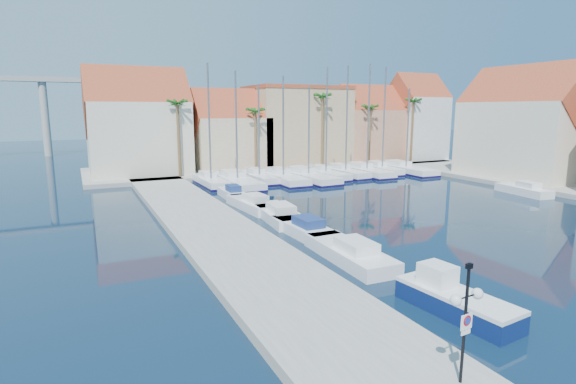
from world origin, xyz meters
name	(u,v)px	position (x,y,z in m)	size (l,w,h in m)	color
ground	(510,302)	(0.00, 0.00, 0.00)	(260.00, 260.00, 0.00)	black
quay_west	(229,243)	(-9.00, 13.50, 0.25)	(6.00, 77.00, 0.50)	gray
shore_north	(279,166)	(10.00, 48.00, 0.25)	(54.00, 16.00, 0.50)	gray
lamp_post	(466,305)	(-7.40, -4.15, 3.00)	(1.29, 0.42, 3.81)	black
fishing_boat	(453,299)	(-3.21, 0.28, 0.63)	(2.35, 5.58, 1.90)	#0E1E51
motorboat_west_0	(350,252)	(-3.50, 7.90, 0.51)	(2.52, 7.26, 1.40)	white
motorboat_west_1	(304,228)	(-3.43, 13.81, 0.51)	(2.25, 6.49, 1.40)	white
motorboat_west_2	(278,213)	(-3.24, 18.64, 0.51)	(3.08, 7.67, 1.40)	white
motorboat_west_3	(253,203)	(-3.70, 23.18, 0.51)	(2.67, 6.94, 1.40)	white
motorboat_west_4	(232,193)	(-3.80, 28.53, 0.51)	(1.77, 5.12, 1.40)	white
motorboat_east_1	(524,190)	(23.99, 17.54, 0.51)	(2.56, 6.09, 1.40)	white
sailboat_0	(210,181)	(-3.84, 36.39, 0.64)	(2.33, 8.38, 13.59)	white
sailboat_1	(236,181)	(-1.04, 35.59, 0.57)	(3.19, 11.83, 12.78)	white
sailboat_2	(258,177)	(2.18, 36.79, 0.60)	(2.60, 8.49, 11.51)	white
sailboat_3	(281,177)	(4.72, 35.54, 0.57)	(3.06, 10.89, 12.43)	white
sailboat_4	(306,176)	(7.85, 35.18, 0.55)	(3.82, 11.79, 11.31)	white
sailboat_5	(324,173)	(10.82, 35.96, 0.62)	(2.97, 9.26, 13.67)	white
sailboat_6	(343,172)	(13.86, 36.11, 0.63)	(2.86, 8.99, 13.95)	white
sailboat_7	(364,171)	(17.05, 35.97, 0.60)	(2.96, 10.53, 14.33)	white
sailboat_8	(380,169)	(20.04, 36.49, 0.64)	(2.95, 8.63, 14.10)	white
sailboat_9	(403,169)	(23.14, 35.54, 0.56)	(3.22, 11.40, 11.36)	white
building_0	(138,126)	(-10.00, 47.00, 6.52)	(12.30, 9.00, 13.50)	beige
building_1	(229,134)	(2.00, 47.00, 5.30)	(10.30, 8.00, 11.00)	#C3AD89
building_2	(297,125)	(13.00, 48.00, 6.26)	(14.20, 10.20, 11.50)	tan
building_3	(367,127)	(25.00, 47.00, 5.86)	(10.30, 8.00, 12.00)	tan
building_4	(415,119)	(34.00, 46.00, 6.97)	(8.30, 8.00, 14.00)	silver
building_6	(526,127)	(32.00, 24.00, 6.52)	(9.00, 14.30, 13.50)	beige
palm_0	(177,106)	(-6.00, 42.00, 9.08)	(2.60, 2.60, 10.15)	brown
palm_1	(255,113)	(4.00, 42.00, 8.14)	(2.60, 2.60, 9.15)	brown
palm_2	(323,99)	(14.00, 42.00, 10.02)	(2.60, 2.60, 11.15)	brown
palm_3	(370,109)	(22.00, 42.00, 8.61)	(2.60, 2.60, 9.65)	brown
palm_4	(413,103)	(30.00, 42.00, 9.55)	(2.60, 2.60, 10.65)	brown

